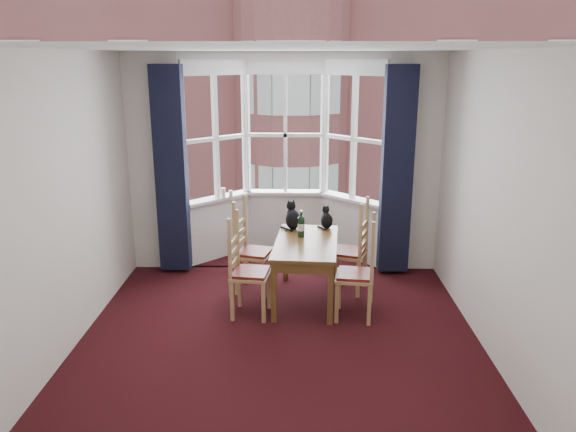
{
  "coord_description": "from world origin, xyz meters",
  "views": [
    {
      "loc": [
        0.18,
        -4.86,
        2.73
      ],
      "look_at": [
        0.07,
        1.05,
        1.05
      ],
      "focal_mm": 35.0,
      "sensor_mm": 36.0,
      "label": 1
    }
  ],
  "objects_px": {
    "dining_table": "(306,249)",
    "candle_short": "(231,194)",
    "chair_right_far": "(355,254)",
    "cat_left": "(293,218)",
    "wine_bottle": "(301,225)",
    "candle_tall": "(223,193)",
    "cat_right": "(327,219)",
    "chair_right_near": "(363,277)",
    "chair_left_near": "(243,274)",
    "chair_left_far": "(247,253)"
  },
  "relations": [
    {
      "from": "chair_left_far",
      "to": "cat_right",
      "type": "relative_size",
      "value": 3.3
    },
    {
      "from": "wine_bottle",
      "to": "candle_short",
      "type": "distance_m",
      "value": 1.61
    },
    {
      "from": "cat_left",
      "to": "wine_bottle",
      "type": "xyz_separation_m",
      "value": [
        0.1,
        -0.32,
        0.0
      ]
    },
    {
      "from": "cat_left",
      "to": "wine_bottle",
      "type": "height_order",
      "value": "cat_left"
    },
    {
      "from": "chair_right_far",
      "to": "candle_short",
      "type": "height_order",
      "value": "candle_short"
    },
    {
      "from": "cat_right",
      "to": "wine_bottle",
      "type": "relative_size",
      "value": 0.9
    },
    {
      "from": "cat_right",
      "to": "wine_bottle",
      "type": "height_order",
      "value": "wine_bottle"
    },
    {
      "from": "chair_left_near",
      "to": "wine_bottle",
      "type": "height_order",
      "value": "wine_bottle"
    },
    {
      "from": "cat_left",
      "to": "candle_tall",
      "type": "distance_m",
      "value": 1.34
    },
    {
      "from": "chair_right_far",
      "to": "wine_bottle",
      "type": "relative_size",
      "value": 2.95
    },
    {
      "from": "chair_left_near",
      "to": "wine_bottle",
      "type": "relative_size",
      "value": 2.95
    },
    {
      "from": "chair_right_near",
      "to": "chair_right_far",
      "type": "relative_size",
      "value": 1.0
    },
    {
      "from": "dining_table",
      "to": "candle_short",
      "type": "height_order",
      "value": "candle_short"
    },
    {
      "from": "wine_bottle",
      "to": "cat_right",
      "type": "bearing_deg",
      "value": 48.61
    },
    {
      "from": "cat_right",
      "to": "candle_tall",
      "type": "relative_size",
      "value": 2.1
    },
    {
      "from": "wine_bottle",
      "to": "candle_tall",
      "type": "height_order",
      "value": "wine_bottle"
    },
    {
      "from": "candle_tall",
      "to": "cat_right",
      "type": "bearing_deg",
      "value": -33.2
    },
    {
      "from": "chair_right_far",
      "to": "cat_right",
      "type": "bearing_deg",
      "value": 142.55
    },
    {
      "from": "chair_right_near",
      "to": "wine_bottle",
      "type": "height_order",
      "value": "wine_bottle"
    },
    {
      "from": "chair_left_near",
      "to": "cat_left",
      "type": "distance_m",
      "value": 1.1
    },
    {
      "from": "chair_right_far",
      "to": "cat_left",
      "type": "xyz_separation_m",
      "value": [
        -0.75,
        0.22,
        0.38
      ]
    },
    {
      "from": "candle_short",
      "to": "chair_right_far",
      "type": "bearing_deg",
      "value": -36.38
    },
    {
      "from": "chair_right_far",
      "to": "candle_tall",
      "type": "bearing_deg",
      "value": 145.92
    },
    {
      "from": "wine_bottle",
      "to": "candle_tall",
      "type": "xyz_separation_m",
      "value": [
        -1.06,
        1.26,
        0.08
      ]
    },
    {
      "from": "dining_table",
      "to": "candle_short",
      "type": "relative_size",
      "value": 14.89
    },
    {
      "from": "chair_left_far",
      "to": "chair_right_far",
      "type": "height_order",
      "value": "same"
    },
    {
      "from": "chair_right_near",
      "to": "chair_right_far",
      "type": "xyz_separation_m",
      "value": [
        -0.01,
        0.71,
        0.0
      ]
    },
    {
      "from": "chair_right_near",
      "to": "chair_right_far",
      "type": "distance_m",
      "value": 0.71
    },
    {
      "from": "cat_left",
      "to": "wine_bottle",
      "type": "distance_m",
      "value": 0.34
    },
    {
      "from": "candle_short",
      "to": "wine_bottle",
      "type": "bearing_deg",
      "value": -53.15
    },
    {
      "from": "wine_bottle",
      "to": "candle_short",
      "type": "height_order",
      "value": "wine_bottle"
    },
    {
      "from": "cat_left",
      "to": "chair_left_far",
      "type": "bearing_deg",
      "value": -158.72
    },
    {
      "from": "candle_tall",
      "to": "dining_table",
      "type": "bearing_deg",
      "value": -51.89
    },
    {
      "from": "cat_left",
      "to": "wine_bottle",
      "type": "bearing_deg",
      "value": -72.78
    },
    {
      "from": "cat_right",
      "to": "chair_left_near",
      "type": "bearing_deg",
      "value": -136.15
    },
    {
      "from": "chair_left_near",
      "to": "chair_left_far",
      "type": "distance_m",
      "value": 0.67
    },
    {
      "from": "dining_table",
      "to": "candle_tall",
      "type": "relative_size",
      "value": 10.12
    },
    {
      "from": "wine_bottle",
      "to": "chair_right_near",
      "type": "bearing_deg",
      "value": -42.9
    },
    {
      "from": "chair_right_near",
      "to": "cat_right",
      "type": "relative_size",
      "value": 3.3
    },
    {
      "from": "chair_right_near",
      "to": "cat_left",
      "type": "distance_m",
      "value": 1.27
    },
    {
      "from": "cat_right",
      "to": "cat_left",
      "type": "bearing_deg",
      "value": -175.3
    },
    {
      "from": "chair_right_far",
      "to": "cat_left",
      "type": "relative_size",
      "value": 2.62
    },
    {
      "from": "cat_right",
      "to": "candle_short",
      "type": "bearing_deg",
      "value": 143.91
    },
    {
      "from": "chair_left_far",
      "to": "cat_right",
      "type": "distance_m",
      "value": 1.04
    },
    {
      "from": "chair_right_near",
      "to": "cat_left",
      "type": "relative_size",
      "value": 2.62
    },
    {
      "from": "chair_right_far",
      "to": "cat_left",
      "type": "distance_m",
      "value": 0.87
    },
    {
      "from": "dining_table",
      "to": "candle_short",
      "type": "bearing_deg",
      "value": 125.0
    },
    {
      "from": "chair_right_far",
      "to": "candle_tall",
      "type": "relative_size",
      "value": 6.91
    },
    {
      "from": "chair_right_near",
      "to": "candle_short",
      "type": "xyz_separation_m",
      "value": [
        -1.63,
        1.9,
        0.44
      ]
    },
    {
      "from": "dining_table",
      "to": "cat_left",
      "type": "height_order",
      "value": "cat_left"
    }
  ]
}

